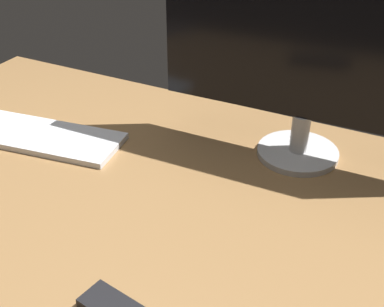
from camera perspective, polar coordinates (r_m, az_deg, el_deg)
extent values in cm
cube|color=olive|center=(100.88, -5.66, -4.49)|extent=(140.00, 84.00, 2.00)
cylinder|color=#BCBCBC|center=(112.18, 11.50, 0.12)|extent=(17.07, 17.07, 1.32)
cylinder|color=#BCBCBC|center=(109.80, 11.76, 2.21)|extent=(3.79, 3.79, 8.13)
cube|color=black|center=(101.01, 13.13, 12.99)|extent=(60.26, 3.63, 35.46)
cube|color=silver|center=(121.46, -16.95, 1.95)|extent=(41.75, 18.88, 1.35)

